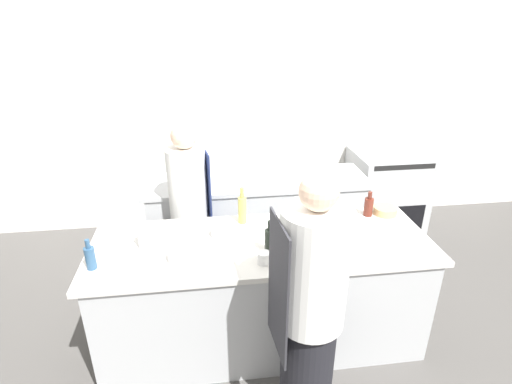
% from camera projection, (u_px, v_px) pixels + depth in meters
% --- Properties ---
extents(ground_plane, '(16.00, 16.00, 0.00)m').
position_uv_depth(ground_plane, '(261.00, 335.00, 3.35)').
color(ground_plane, '#4C4947').
extents(wall_back, '(8.00, 0.06, 2.80)m').
position_uv_depth(wall_back, '(236.00, 112.00, 4.70)').
color(wall_back, silver).
rests_on(wall_back, ground_plane).
extents(prep_counter, '(2.54, 0.89, 0.91)m').
position_uv_depth(prep_counter, '(262.00, 291.00, 3.16)').
color(prep_counter, '#B7BABC').
rests_on(prep_counter, ground_plane).
extents(pass_counter, '(2.29, 0.67, 0.91)m').
position_uv_depth(pass_counter, '(257.00, 219.00, 4.27)').
color(pass_counter, '#B7BABC').
rests_on(pass_counter, ground_plane).
extents(oven_range, '(0.84, 0.73, 0.95)m').
position_uv_depth(oven_range, '(386.00, 190.00, 4.92)').
color(oven_range, '#B7BABC').
rests_on(oven_range, ground_plane).
extents(chef_at_prep_near, '(0.42, 0.40, 1.75)m').
position_uv_depth(chef_at_prep_near, '(310.00, 311.00, 2.34)').
color(chef_at_prep_near, black).
rests_on(chef_at_prep_near, ground_plane).
extents(chef_at_stove, '(0.38, 0.36, 1.64)m').
position_uv_depth(chef_at_stove, '(190.00, 210.00, 3.65)').
color(chef_at_stove, black).
rests_on(chef_at_stove, ground_plane).
extents(bottle_olive_oil, '(0.07, 0.07, 0.31)m').
position_uv_depth(bottle_olive_oil, '(242.00, 209.00, 3.20)').
color(bottle_olive_oil, '#B2A84C').
rests_on(bottle_olive_oil, prep_counter).
extents(bottle_vinegar, '(0.07, 0.07, 0.22)m').
position_uv_depth(bottle_vinegar, '(90.00, 257.00, 2.63)').
color(bottle_vinegar, '#2D5175').
rests_on(bottle_vinegar, prep_counter).
extents(bottle_wine, '(0.09, 0.09, 0.23)m').
position_uv_depth(bottle_wine, '(144.00, 236.00, 2.87)').
color(bottle_wine, silver).
rests_on(bottle_wine, prep_counter).
extents(bottle_cooking_oil, '(0.07, 0.07, 0.21)m').
position_uv_depth(bottle_cooking_oil, '(369.00, 206.00, 3.33)').
color(bottle_cooking_oil, '#5B2319').
rests_on(bottle_cooking_oil, prep_counter).
extents(bottle_sauce, '(0.07, 0.07, 0.26)m').
position_uv_depth(bottle_sauce, '(270.00, 241.00, 2.79)').
color(bottle_sauce, black).
rests_on(bottle_sauce, prep_counter).
extents(bowl_mixing_large, '(0.16, 0.16, 0.08)m').
position_uv_depth(bowl_mixing_large, '(222.00, 231.00, 3.04)').
color(bowl_mixing_large, white).
rests_on(bowl_mixing_large, prep_counter).
extents(bowl_prep_small, '(0.20, 0.20, 0.06)m').
position_uv_depth(bowl_prep_small, '(385.00, 211.00, 3.37)').
color(bowl_prep_small, tan).
rests_on(bowl_prep_small, prep_counter).
extents(bowl_ceramic_blue, '(0.28, 0.28, 0.08)m').
position_uv_depth(bowl_ceramic_blue, '(351.00, 234.00, 2.99)').
color(bowl_ceramic_blue, '#B7BABC').
rests_on(bowl_ceramic_blue, prep_counter).
extents(bowl_wooden_salad, '(0.18, 0.18, 0.08)m').
position_uv_depth(bowl_wooden_salad, '(181.00, 255.00, 2.74)').
color(bowl_wooden_salad, white).
rests_on(bowl_wooden_salad, prep_counter).
extents(cup, '(0.09, 0.09, 0.09)m').
position_uv_depth(cup, '(264.00, 258.00, 2.70)').
color(cup, white).
rests_on(cup, prep_counter).
extents(cutting_board, '(0.33, 0.26, 0.01)m').
position_uv_depth(cutting_board, '(408.00, 247.00, 2.89)').
color(cutting_board, white).
rests_on(cutting_board, prep_counter).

